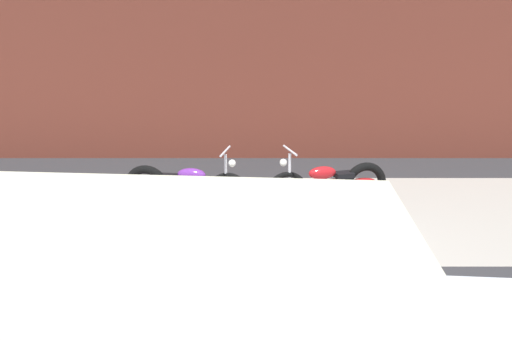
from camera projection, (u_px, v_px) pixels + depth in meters
name	position (u px, v px, depth m)	size (l,w,h in m)	color
ground_plane	(262.00, 267.00, 5.74)	(80.00, 80.00, 0.00)	#2D2D30
sidewalk_slab	(260.00, 212.00, 7.41)	(36.00, 3.50, 0.01)	#9E998E
brick_building_wall	(258.00, 31.00, 9.95)	(36.00, 0.50, 5.34)	brown
motorcycle_purple	(176.00, 188.00, 7.32)	(1.99, 0.67, 1.03)	black
motorcycle_red	(335.00, 185.00, 7.43)	(1.96, 0.77, 1.03)	black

